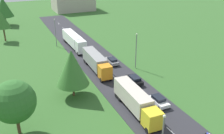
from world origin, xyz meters
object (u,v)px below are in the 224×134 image
at_px(lamppost_third, 55,31).
at_px(distant_building, 73,0).
at_px(tree_elm, 2,20).
at_px(tree_oak, 3,7).
at_px(truck_lead, 136,100).
at_px(tree_maple, 72,67).
at_px(car_fourth, 112,61).
at_px(truck_second, 96,62).
at_px(car_second, 159,101).
at_px(lamppost_second, 136,49).
at_px(tree_birch, 14,102).
at_px(truck_third, 74,40).
at_px(car_third, 134,79).

bearing_deg(lamppost_third, distant_building, 68.73).
xyz_separation_m(tree_elm, distant_building, (31.94, 37.54, -1.61)).
bearing_deg(tree_oak, truck_lead, -77.01).
bearing_deg(tree_maple, lamppost_third, 83.30).
relative_size(car_fourth, lamppost_third, 0.58).
bearing_deg(car_fourth, distant_building, 81.46).
bearing_deg(tree_elm, truck_second, -61.05).
bearing_deg(tree_maple, car_second, -36.08).
distance_m(truck_lead, tree_maple, 12.43).
bearing_deg(tree_oak, distant_building, 29.88).
relative_size(truck_second, car_second, 3.17).
relative_size(lamppost_third, tree_elm, 0.90).
xyz_separation_m(truck_second, lamppost_third, (-4.36, 19.76, 2.29)).
relative_size(lamppost_second, tree_maple, 0.93).
distance_m(lamppost_second, tree_birch, 29.60).
xyz_separation_m(tree_birch, distant_building, (32.56, 84.54, -0.48)).
bearing_deg(distant_building, tree_oak, -150.12).
distance_m(car_second, tree_maple, 15.97).
bearing_deg(truck_second, truck_lead, -90.01).
bearing_deg(tree_oak, tree_maple, -82.18).
bearing_deg(tree_birch, car_fourth, 38.24).
bearing_deg(tree_oak, lamppost_third, -69.78).
height_order(lamppost_third, tree_birch, tree_birch).
bearing_deg(truck_second, car_fourth, 22.57).
bearing_deg(tree_maple, truck_third, 73.52).
xyz_separation_m(truck_second, tree_maple, (-7.70, -8.69, 3.45)).
relative_size(truck_second, tree_elm, 1.45).
height_order(truck_lead, truck_second, truck_lead).
xyz_separation_m(truck_third, tree_birch, (-17.77, -32.84, 3.05)).
bearing_deg(lamppost_third, tree_maple, -96.70).
xyz_separation_m(truck_lead, truck_second, (0.00, 17.82, -0.00)).
height_order(lamppost_third, tree_elm, tree_elm).
height_order(truck_lead, tree_elm, tree_elm).
bearing_deg(lamppost_third, car_second, -76.50).
distance_m(truck_lead, tree_birch, 18.24).
bearing_deg(car_third, distant_building, 82.65).
distance_m(truck_lead, truck_second, 17.82).
distance_m(car_fourth, lamppost_second, 6.95).
distance_m(tree_birch, tree_maple, 12.42).
distance_m(lamppost_second, tree_oak, 58.94).
bearing_deg(lamppost_second, truck_lead, -119.06).
relative_size(truck_lead, tree_oak, 1.21).
bearing_deg(truck_lead, lamppost_second, 60.94).
xyz_separation_m(lamppost_second, tree_oak, (-24.45, 53.59, 2.11)).
relative_size(tree_birch, tree_maple, 0.94).
bearing_deg(truck_second, lamppost_third, 102.44).
bearing_deg(car_third, tree_maple, 178.85).
height_order(tree_birch, distant_building, distant_building).
height_order(truck_third, lamppost_second, lamppost_second).
height_order(car_second, lamppost_second, lamppost_second).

